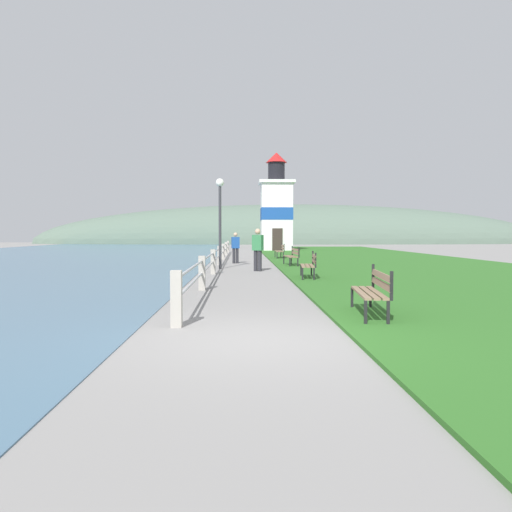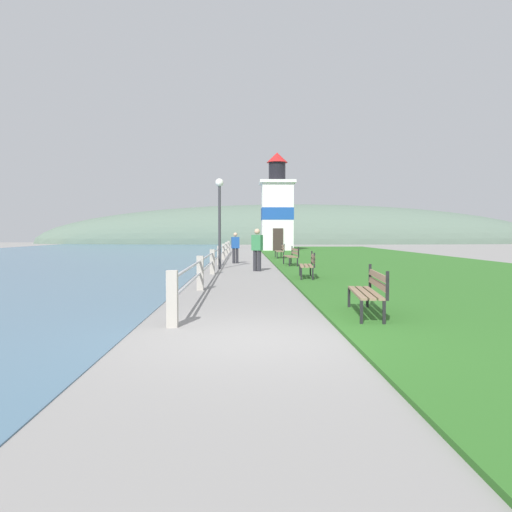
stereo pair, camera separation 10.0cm
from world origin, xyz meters
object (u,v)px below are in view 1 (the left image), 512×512
object	(u,v)px
park_bench_by_lighthouse	(280,250)
person_strolling	(258,248)
park_bench_midway	(310,264)
person_by_railing	(235,247)
park_bench_near	(373,289)
lamp_post	(220,206)
park_bench_far	(292,255)
lighthouse	(276,210)

from	to	relation	value
park_bench_by_lighthouse	person_strolling	bearing A→B (deg)	80.20
park_bench_midway	person_by_railing	size ratio (longest dim) A/B	1.06
park_bench_by_lighthouse	person_by_railing	world-z (taller)	person_by_railing
park_bench_near	park_bench_midway	distance (m)	7.69
park_bench_near	lamp_post	world-z (taller)	lamp_post
park_bench_far	lamp_post	xyz separation A→B (m)	(-3.35, -1.55, 2.20)
park_bench_midway	lamp_post	world-z (taller)	lamp_post
lighthouse	lamp_post	xyz separation A→B (m)	(-4.07, -22.68, -0.92)
lamp_post	park_bench_near	bearing A→B (deg)	-75.30
lighthouse	person_by_railing	bearing A→B (deg)	-100.42
park_bench_near	lamp_post	bearing A→B (deg)	-69.41
park_bench_near	park_bench_far	bearing A→B (deg)	-84.04
person_strolling	lamp_post	xyz separation A→B (m)	(-1.61, 1.39, 1.79)
park_bench_by_lighthouse	park_bench_far	bearing A→B (deg)	90.19
person_by_railing	park_bench_by_lighthouse	bearing A→B (deg)	-44.04
park_bench_near	person_by_railing	distance (m)	17.05
park_bench_far	park_bench_midway	bearing A→B (deg)	85.38
person_by_railing	person_strolling	bearing A→B (deg)	177.00
park_bench_near	park_bench_by_lighthouse	world-z (taller)	same
person_by_railing	park_bench_midway	bearing A→B (deg)	-177.30
park_bench_near	park_bench_far	xyz separation A→B (m)	(-0.02, 14.39, -0.00)
lighthouse	person_strolling	bearing A→B (deg)	-95.83
park_bench_near	person_by_railing	world-z (taller)	person_by_railing
park_bench_far	lighthouse	world-z (taller)	lighthouse
lamp_post	park_bench_midway	bearing A→B (deg)	-57.71
park_bench_far	park_bench_by_lighthouse	world-z (taller)	same
park_bench_far	lamp_post	size ratio (longest dim) A/B	0.48
lighthouse	park_bench_far	bearing A→B (deg)	-91.95
park_bench_midway	park_bench_by_lighthouse	size ratio (longest dim) A/B	0.91
park_bench_midway	person_by_railing	xyz separation A→B (m)	(-2.62, 9.13, 0.33)
park_bench_near	person_strolling	bearing A→B (deg)	-75.38
park_bench_by_lighthouse	person_by_railing	bearing A→B (deg)	59.35
park_bench_midway	lamp_post	size ratio (longest dim) A/B	0.43
person_by_railing	lamp_post	bearing A→B (deg)	157.66
park_bench_far	lighthouse	distance (m)	21.37
park_bench_midway	person_by_railing	distance (m)	9.51
person_by_railing	park_bench_near	bearing A→B (deg)	175.91
park_bench_near	person_strolling	xyz separation A→B (m)	(-1.76, 11.45, 0.41)
park_bench_near	person_by_railing	xyz separation A→B (m)	(-2.74, 16.82, 0.33)
park_bench_near	lighthouse	size ratio (longest dim) A/B	0.23
park_bench_by_lighthouse	person_by_railing	size ratio (longest dim) A/B	1.17
park_bench_far	person_strolling	world-z (taller)	person_strolling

